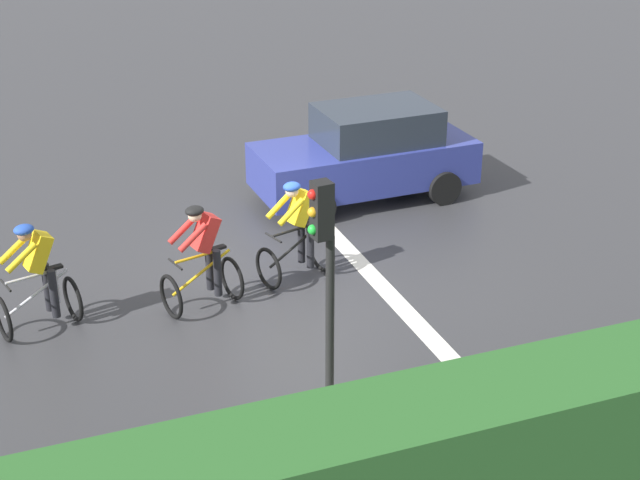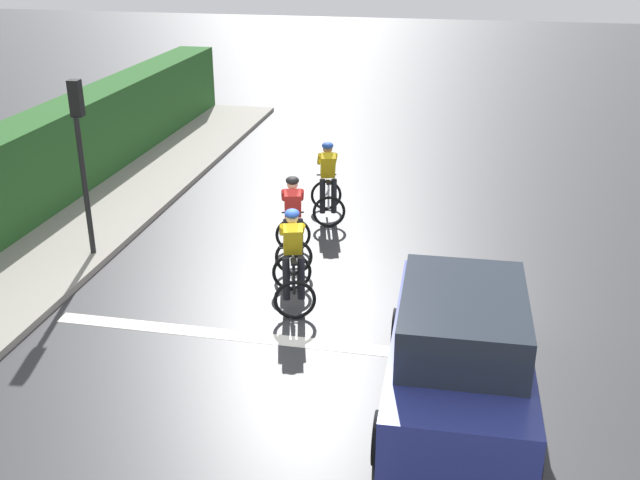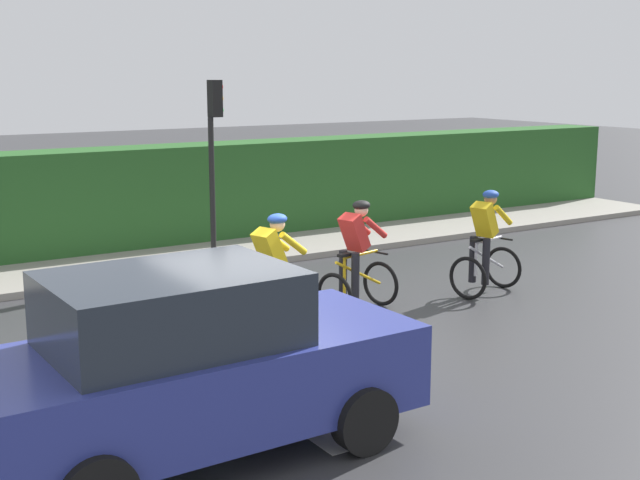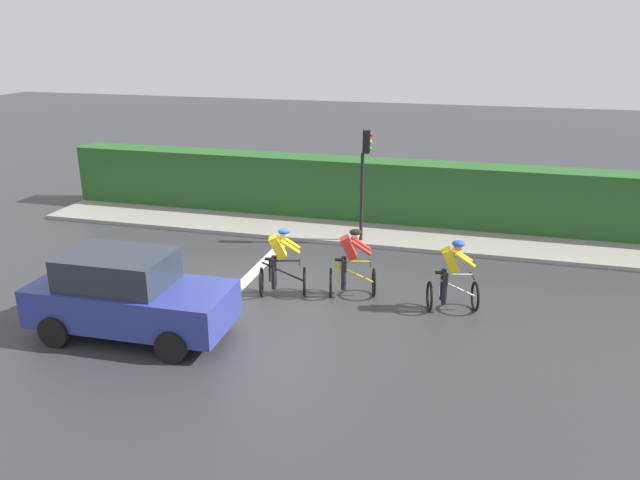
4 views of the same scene
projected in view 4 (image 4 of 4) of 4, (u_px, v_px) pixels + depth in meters
The scene contains 10 objects.
ground_plane at pixel (276, 293), 14.96m from camera, with size 80.00×80.00×0.00m, color #333335.
sidewalk_kerb at pixel (392, 233), 19.12m from camera, with size 2.80×22.78×0.12m, color gray.
stone_wall_low at pixel (397, 217), 19.86m from camera, with size 0.44×22.78×0.59m, color gray.
hedge_wall at pixel (399, 193), 19.90m from camera, with size 1.10×22.78×2.04m, color #265623.
road_marking_stop_line at pixel (238, 288), 15.21m from camera, with size 7.00×0.30×0.01m, color silver.
cyclist_lead at pixel (452, 277), 13.79m from camera, with size 0.93×1.21×1.66m.
cyclist_second at pixel (351, 264), 14.55m from camera, with size 0.92×1.21×1.66m.
cyclist_mid at pixel (281, 263), 14.60m from camera, with size 0.95×1.23×1.66m.
car_navy at pixel (129, 295), 12.68m from camera, with size 1.96×4.14×1.76m.
traffic_light_near_crossing at pixel (364, 170), 17.62m from camera, with size 0.22×0.31×3.34m.
Camera 4 is at (12.98, 4.63, 6.05)m, focal length 34.95 mm.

